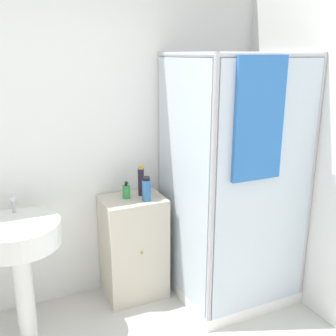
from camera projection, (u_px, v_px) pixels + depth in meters
wall_back at (50, 142)px, 2.80m from camera, size 6.40×0.06×2.50m
shower_enclosure at (228, 234)px, 3.00m from camera, size 0.84×0.87×1.87m
vanity_cabinet at (134, 247)px, 3.06m from camera, size 0.46×0.38×0.81m
sink at (19, 245)px, 2.50m from camera, size 0.54×0.54×0.96m
soap_dispenser at (126, 191)px, 2.92m from camera, size 0.06×0.06×0.13m
shampoo_bottle_tall_black at (141, 181)px, 2.97m from camera, size 0.05×0.05×0.23m
shampoo_bottle_blue at (146, 189)px, 2.86m from camera, size 0.06×0.06×0.18m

